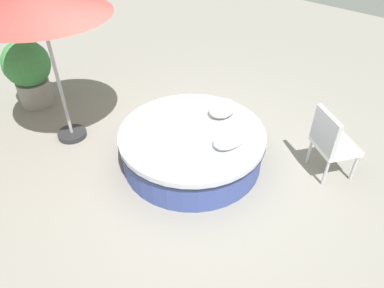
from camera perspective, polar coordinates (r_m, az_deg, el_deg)
ground_plane at (r=5.18m, az=-0.00°, el=-2.71°), size 16.00×16.00×0.00m
round_bed at (r=5.01m, az=-0.00°, el=-0.40°), size 2.02×2.02×0.52m
throw_pillow_0 at (r=4.63m, az=6.07°, el=0.99°), size 0.54×0.34×0.18m
throw_pillow_1 at (r=5.16m, az=4.90°, el=5.69°), size 0.45×0.35×0.22m
patio_chair at (r=4.98m, az=21.26°, el=0.53°), size 0.71×0.71×0.98m
patio_umbrella at (r=5.06m, az=-23.36°, el=19.86°), size 1.81×1.81×2.23m
planter at (r=6.71m, az=-24.69°, el=10.66°), size 0.78×0.78×1.16m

